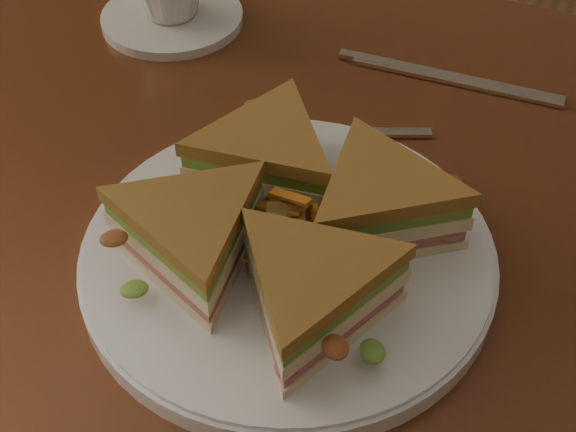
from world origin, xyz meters
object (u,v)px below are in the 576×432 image
(table, at_px, (372,328))
(knife, at_px, (441,77))
(sandwich_wedges, at_px, (288,221))
(plate, at_px, (288,257))
(saucer, at_px, (172,18))
(spoon, at_px, (274,132))

(table, xyz_separation_m, knife, (-0.02, 0.23, 0.10))
(table, relative_size, sandwich_wedges, 4.10)
(plate, distance_m, saucer, 0.36)
(table, bearing_deg, knife, 95.74)
(table, height_order, spoon, spoon)
(table, distance_m, saucer, 0.39)
(plate, relative_size, sandwich_wedges, 1.03)
(spoon, bearing_deg, plate, -85.07)
(saucer, bearing_deg, sandwich_wedges, -46.16)
(knife, bearing_deg, spoon, -130.11)
(plate, height_order, saucer, plate)
(plate, distance_m, sandwich_wedges, 0.04)
(knife, relative_size, saucer, 1.48)
(table, xyz_separation_m, spoon, (-0.13, 0.09, 0.10))
(table, relative_size, saucer, 8.23)
(knife, distance_m, saucer, 0.28)
(table, height_order, knife, knife)
(saucer, bearing_deg, spoon, -35.80)
(table, xyz_separation_m, plate, (-0.06, -0.04, 0.11))
(table, height_order, sandwich_wedges, sandwich_wedges)
(plate, xyz_separation_m, spoon, (-0.07, 0.13, -0.00))
(sandwich_wedges, xyz_separation_m, knife, (0.03, 0.27, -0.04))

